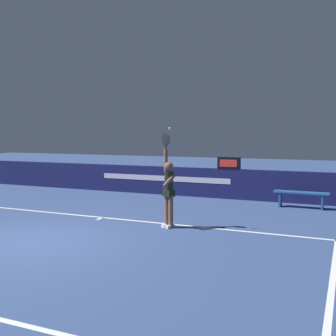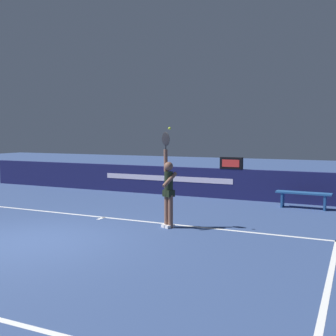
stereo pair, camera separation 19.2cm
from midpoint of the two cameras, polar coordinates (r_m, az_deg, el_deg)
ground_plane at (r=9.28m, az=-18.73°, el=-9.64°), size 60.00×60.00×0.00m
court_lines at (r=9.18m, az=-19.33°, el=-9.80°), size 11.83×5.80×0.00m
back_wall at (r=15.17m, az=-0.14°, el=-1.79°), size 17.14×0.18×1.04m
speed_display at (r=14.34m, az=8.08°, el=0.69°), size 0.78×0.20×0.41m
tennis_player at (r=9.90m, az=-0.48°, el=-2.85°), size 0.46×0.46×2.34m
tennis_ball at (r=9.69m, az=-0.31°, el=5.51°), size 0.06×0.06×0.06m
courtside_bench_near at (r=13.15m, az=17.59°, el=-3.67°), size 1.63×0.40×0.50m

